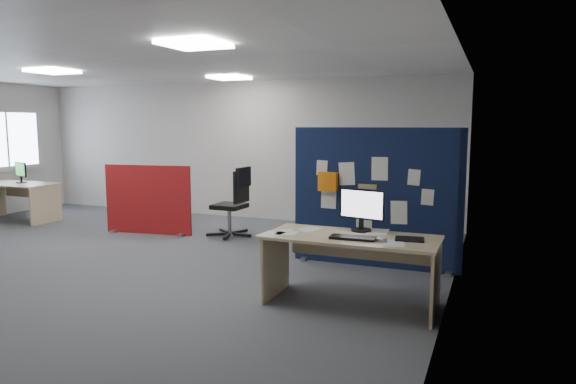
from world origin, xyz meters
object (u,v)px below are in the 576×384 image
(main_desk, at_px, (352,251))
(red_divider, at_px, (148,200))
(second_desk, at_px, (18,192))
(monitor_main, at_px, (361,208))
(navy_divider, at_px, (374,198))
(office_chair, at_px, (235,198))
(monitor_second, at_px, (21,171))

(main_desk, height_order, red_divider, red_divider)
(red_divider, distance_m, second_desk, 3.14)
(monitor_main, bearing_deg, red_divider, 168.85)
(navy_divider, height_order, red_divider, navy_divider)
(navy_divider, xyz_separation_m, second_desk, (-7.14, 0.65, -0.36))
(main_desk, height_order, office_chair, office_chair)
(navy_divider, height_order, second_desk, navy_divider)
(navy_divider, relative_size, monitor_second, 5.13)
(red_divider, height_order, second_desk, red_divider)
(red_divider, bearing_deg, main_desk, -34.62)
(navy_divider, bearing_deg, monitor_second, 174.32)
(navy_divider, distance_m, second_desk, 7.18)
(monitor_second, bearing_deg, navy_divider, 13.09)
(office_chair, bearing_deg, navy_divider, -17.75)
(monitor_main, bearing_deg, second_desk, 177.89)
(red_divider, xyz_separation_m, second_desk, (-3.14, 0.09, -0.03))
(navy_divider, height_order, monitor_main, navy_divider)
(red_divider, bearing_deg, second_desk, 170.38)
(navy_divider, bearing_deg, office_chair, 160.17)
(main_desk, distance_m, monitor_main, 0.48)
(main_desk, distance_m, monitor_second, 7.55)
(navy_divider, relative_size, second_desk, 1.39)
(main_desk, xyz_separation_m, monitor_main, (0.03, 0.24, 0.42))
(red_divider, distance_m, monitor_second, 3.11)
(navy_divider, distance_m, main_desk, 1.54)
(navy_divider, height_order, main_desk, navy_divider)
(main_desk, relative_size, monitor_main, 3.41)
(main_desk, bearing_deg, office_chair, 137.60)
(monitor_main, height_order, office_chair, monitor_main)
(red_divider, relative_size, office_chair, 1.36)
(navy_divider, height_order, monitor_second, navy_divider)
(main_desk, distance_m, second_desk, 7.57)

